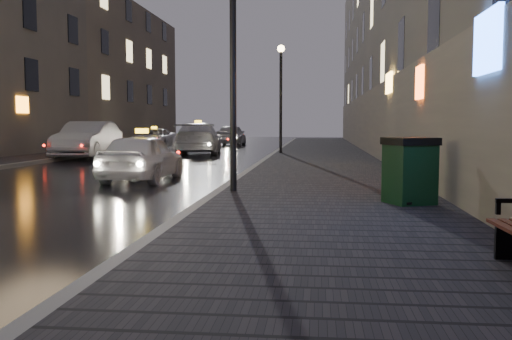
% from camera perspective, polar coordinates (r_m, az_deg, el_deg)
% --- Properties ---
extents(ground, '(120.00, 120.00, 0.00)m').
position_cam_1_polar(ground, '(7.37, -24.05, -8.44)').
color(ground, black).
rests_on(ground, ground).
extents(sidewalk, '(4.60, 58.00, 0.15)m').
position_cam_1_polar(sidewalk, '(27.24, 6.65, 1.43)').
color(sidewalk, black).
rests_on(sidewalk, ground).
extents(curb, '(0.20, 58.00, 0.15)m').
position_cam_1_polar(curb, '(27.32, 1.61, 1.47)').
color(curb, slate).
rests_on(curb, ground).
extents(sidewalk_far, '(2.40, 58.00, 0.15)m').
position_cam_1_polar(sidewalk_far, '(29.91, -18.27, 1.52)').
color(sidewalk_far, black).
rests_on(sidewalk_far, ground).
extents(curb_far, '(0.20, 58.00, 0.15)m').
position_cam_1_polar(curb_far, '(29.40, -15.96, 1.52)').
color(curb_far, slate).
rests_on(curb_far, ground).
extents(building_near, '(1.80, 50.00, 13.00)m').
position_cam_1_polar(building_near, '(31.76, 12.65, 13.45)').
color(building_near, '#605B54').
rests_on(building_near, ground).
extents(building_far_c, '(6.00, 22.00, 11.00)m').
position_cam_1_polar(building_far_c, '(48.50, -14.79, 9.16)').
color(building_far_c, '#6B6051').
rests_on(building_far_c, ground).
extents(lamp_near, '(0.36, 0.36, 5.28)m').
position_cam_1_polar(lamp_near, '(12.47, -2.32, 13.31)').
color(lamp_near, black).
rests_on(lamp_near, sidewalk).
extents(lamp_far, '(0.36, 0.36, 5.28)m').
position_cam_1_polar(lamp_far, '(28.31, 2.50, 8.50)').
color(lamp_far, black).
rests_on(lamp_far, sidewalk).
extents(trash_bin, '(1.05, 1.05, 1.21)m').
position_cam_1_polar(trash_bin, '(10.81, 15.11, -0.00)').
color(trash_bin, black).
rests_on(trash_bin, sidewalk).
extents(taxi_near, '(1.63, 3.94, 1.34)m').
position_cam_1_polar(taxi_near, '(16.29, -11.30, 1.26)').
color(taxi_near, white).
rests_on(taxi_near, ground).
extents(car_left_mid, '(2.16, 5.29, 1.71)m').
position_cam_1_polar(car_left_mid, '(27.22, -16.45, 2.91)').
color(car_left_mid, '#95949C').
rests_on(car_left_mid, ground).
extents(taxi_mid, '(3.01, 5.86, 1.63)m').
position_cam_1_polar(taxi_mid, '(30.09, -5.79, 3.16)').
color(taxi_mid, silver).
rests_on(taxi_mid, ground).
extents(taxi_far, '(2.16, 4.62, 1.28)m').
position_cam_1_polar(taxi_far, '(36.22, -10.14, 3.10)').
color(taxi_far, silver).
rests_on(taxi_far, ground).
extents(car_far, '(1.80, 4.42, 1.50)m').
position_cam_1_polar(car_far, '(41.29, -2.48, 3.51)').
color(car_far, '#A6A5AE').
rests_on(car_far, ground).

